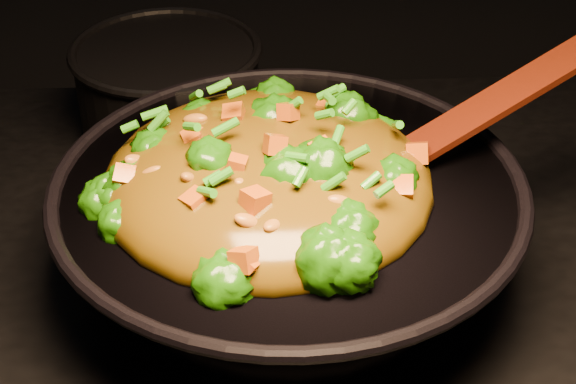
{
  "coord_description": "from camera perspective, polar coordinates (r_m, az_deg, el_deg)",
  "views": [
    {
      "loc": [
        0.07,
        -0.61,
        1.48
      ],
      "look_at": [
        0.11,
        0.05,
        1.0
      ],
      "focal_mm": 55.0,
      "sensor_mm": 36.0,
      "label": 1
    }
  ],
  "objects": [
    {
      "name": "wok",
      "position": [
        0.83,
        0.04,
        -2.87
      ],
      "size": [
        0.55,
        0.55,
        0.12
      ],
      "primitive_type": null,
      "rotation": [
        0.0,
        0.0,
        0.39
      ],
      "color": "black",
      "rests_on": "stovetop"
    },
    {
      "name": "stir_fry",
      "position": [
        0.76,
        -1.37,
        3.46
      ],
      "size": [
        0.37,
        0.37,
        0.1
      ],
      "primitive_type": null,
      "rotation": [
        0.0,
        0.0,
        -0.29
      ],
      "color": "#1D5F06",
      "rests_on": "wok"
    },
    {
      "name": "spatula",
      "position": [
        0.84,
        12.43,
        5.17
      ],
      "size": [
        0.24,
        0.12,
        0.1
      ],
      "primitive_type": "cube",
      "rotation": [
        0.0,
        -0.38,
        0.34
      ],
      "color": "#3A1A06",
      "rests_on": "wok"
    },
    {
      "name": "back_pot",
      "position": [
        1.07,
        -7.68,
        6.42
      ],
      "size": [
        0.28,
        0.28,
        0.12
      ],
      "primitive_type": "cylinder",
      "rotation": [
        0.0,
        0.0,
        0.4
      ],
      "color": "black",
      "rests_on": "stovetop"
    }
  ]
}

